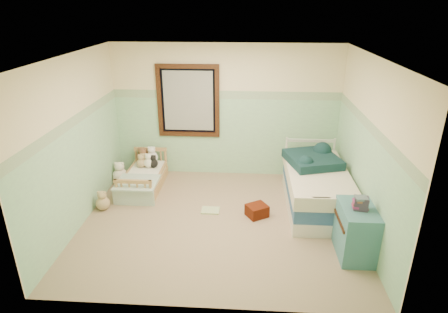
# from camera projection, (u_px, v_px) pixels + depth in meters

# --- Properties ---
(floor) EXTENTS (4.20, 3.60, 0.02)m
(floor) POSITION_uv_depth(u_px,v_px,m) (219.00, 222.00, 5.88)
(floor) COLOR #846C52
(floor) RESTS_ON ground
(ceiling) EXTENTS (4.20, 3.60, 0.02)m
(ceiling) POSITION_uv_depth(u_px,v_px,m) (218.00, 56.00, 4.92)
(ceiling) COLOR silver
(ceiling) RESTS_ON wall_back
(wall_back) EXTENTS (4.20, 0.04, 2.50)m
(wall_back) POSITION_uv_depth(u_px,v_px,m) (226.00, 112.00, 7.06)
(wall_back) COLOR beige
(wall_back) RESTS_ON floor
(wall_front) EXTENTS (4.20, 0.04, 2.50)m
(wall_front) POSITION_uv_depth(u_px,v_px,m) (205.00, 211.00, 3.74)
(wall_front) COLOR beige
(wall_front) RESTS_ON floor
(wall_left) EXTENTS (0.04, 3.60, 2.50)m
(wall_left) POSITION_uv_depth(u_px,v_px,m) (76.00, 143.00, 5.53)
(wall_left) COLOR beige
(wall_left) RESTS_ON floor
(wall_right) EXTENTS (0.04, 3.60, 2.50)m
(wall_right) POSITION_uv_depth(u_px,v_px,m) (368.00, 150.00, 5.28)
(wall_right) COLOR beige
(wall_right) RESTS_ON floor
(wainscot_mint) EXTENTS (4.20, 0.01, 1.50)m
(wainscot_mint) POSITION_uv_depth(u_px,v_px,m) (226.00, 137.00, 7.24)
(wainscot_mint) COLOR #8BBA97
(wainscot_mint) RESTS_ON floor
(border_strip) EXTENTS (4.20, 0.01, 0.15)m
(border_strip) POSITION_uv_depth(u_px,v_px,m) (226.00, 95.00, 6.92)
(border_strip) COLOR #427746
(border_strip) RESTS_ON wall_back
(window_frame) EXTENTS (1.16, 0.06, 1.36)m
(window_frame) POSITION_uv_depth(u_px,v_px,m) (188.00, 101.00, 6.99)
(window_frame) COLOR black
(window_frame) RESTS_ON wall_back
(window_blinds) EXTENTS (0.92, 0.01, 1.12)m
(window_blinds) POSITION_uv_depth(u_px,v_px,m) (188.00, 101.00, 7.00)
(window_blinds) COLOR #B1B1A9
(window_blinds) RESTS_ON window_frame
(toddler_bed_frame) EXTENTS (0.64, 1.28, 0.16)m
(toddler_bed_frame) POSITION_uv_depth(u_px,v_px,m) (144.00, 183.00, 6.90)
(toddler_bed_frame) COLOR #9D6E47
(toddler_bed_frame) RESTS_ON floor
(toddler_mattress) EXTENTS (0.58, 1.22, 0.12)m
(toddler_mattress) POSITION_uv_depth(u_px,v_px,m) (143.00, 176.00, 6.85)
(toddler_mattress) COLOR white
(toddler_mattress) RESTS_ON toddler_bed_frame
(patchwork_quilt) EXTENTS (0.69, 0.64, 0.03)m
(patchwork_quilt) POSITION_uv_depth(u_px,v_px,m) (137.00, 182.00, 6.45)
(patchwork_quilt) COLOR #6294B7
(patchwork_quilt) RESTS_ON toddler_mattress
(plush_bed_brown) EXTENTS (0.21, 0.21, 0.21)m
(plush_bed_brown) POSITION_uv_depth(u_px,v_px,m) (142.00, 157.00, 7.25)
(plush_bed_brown) COLOR brown
(plush_bed_brown) RESTS_ON toddler_mattress
(plush_bed_white) EXTENTS (0.22, 0.22, 0.22)m
(plush_bed_white) POSITION_uv_depth(u_px,v_px,m) (152.00, 157.00, 7.24)
(plush_bed_white) COLOR white
(plush_bed_white) RESTS_ON toddler_mattress
(plush_bed_tan) EXTENTS (0.17, 0.17, 0.17)m
(plush_bed_tan) POSITION_uv_depth(u_px,v_px,m) (141.00, 163.00, 7.06)
(plush_bed_tan) COLOR tan
(plush_bed_tan) RESTS_ON toddler_mattress
(plush_bed_dark) EXTENTS (0.17, 0.17, 0.17)m
(plush_bed_dark) POSITION_uv_depth(u_px,v_px,m) (153.00, 163.00, 7.04)
(plush_bed_dark) COLOR black
(plush_bed_dark) RESTS_ON toddler_mattress
(plush_floor_cream) EXTENTS (0.28, 0.28, 0.28)m
(plush_floor_cream) POSITION_uv_depth(u_px,v_px,m) (120.00, 176.00, 7.07)
(plush_floor_cream) COLOR white
(plush_floor_cream) RESTS_ON floor
(plush_floor_tan) EXTENTS (0.22, 0.22, 0.22)m
(plush_floor_tan) POSITION_uv_depth(u_px,v_px,m) (103.00, 203.00, 6.17)
(plush_floor_tan) COLOR tan
(plush_floor_tan) RESTS_ON floor
(twin_bed_frame) EXTENTS (0.91, 1.83, 0.22)m
(twin_bed_frame) POSITION_uv_depth(u_px,v_px,m) (315.00, 201.00, 6.24)
(twin_bed_frame) COLOR silver
(twin_bed_frame) RESTS_ON floor
(twin_boxspring) EXTENTS (0.91, 1.83, 0.22)m
(twin_boxspring) POSITION_uv_depth(u_px,v_px,m) (316.00, 189.00, 6.16)
(twin_boxspring) COLOR navy
(twin_boxspring) RESTS_ON twin_bed_frame
(twin_mattress) EXTENTS (0.95, 1.87, 0.22)m
(twin_mattress) POSITION_uv_depth(u_px,v_px,m) (317.00, 177.00, 6.08)
(twin_mattress) COLOR beige
(twin_mattress) RESTS_ON twin_boxspring
(teal_blanket) EXTENTS (0.98, 1.01, 0.14)m
(teal_blanket) POSITION_uv_depth(u_px,v_px,m) (312.00, 159.00, 6.29)
(teal_blanket) COLOR #0E3033
(teal_blanket) RESTS_ON twin_mattress
(dresser) EXTENTS (0.44, 0.71, 0.71)m
(dresser) POSITION_uv_depth(u_px,v_px,m) (356.00, 231.00, 5.00)
(dresser) COLOR teal
(dresser) RESTS_ON floor
(book_stack) EXTENTS (0.19, 0.16, 0.17)m
(book_stack) POSITION_uv_depth(u_px,v_px,m) (361.00, 203.00, 4.80)
(book_stack) COLOR #492C28
(book_stack) RESTS_ON dresser
(red_pillow) EXTENTS (0.40, 0.39, 0.19)m
(red_pillow) POSITION_uv_depth(u_px,v_px,m) (257.00, 211.00, 5.98)
(red_pillow) COLOR maroon
(red_pillow) RESTS_ON floor
(floor_book) EXTENTS (0.30, 0.23, 0.03)m
(floor_book) POSITION_uv_depth(u_px,v_px,m) (210.00, 210.00, 6.15)
(floor_book) COLOR yellow
(floor_book) RESTS_ON floor
(extra_plush_0) EXTENTS (0.21, 0.21, 0.21)m
(extra_plush_0) POSITION_uv_depth(u_px,v_px,m) (143.00, 158.00, 7.20)
(extra_plush_0) COLOR brown
(extra_plush_0) RESTS_ON toddler_mattress
(extra_plush_1) EXTENTS (0.19, 0.19, 0.19)m
(extra_plush_1) POSITION_uv_depth(u_px,v_px,m) (149.00, 163.00, 7.04)
(extra_plush_1) COLOR white
(extra_plush_1) RESTS_ON toddler_mattress
(extra_plush_2) EXTENTS (0.17, 0.17, 0.17)m
(extra_plush_2) POSITION_uv_depth(u_px,v_px,m) (144.00, 162.00, 7.10)
(extra_plush_2) COLOR tan
(extra_plush_2) RESTS_ON toddler_mattress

